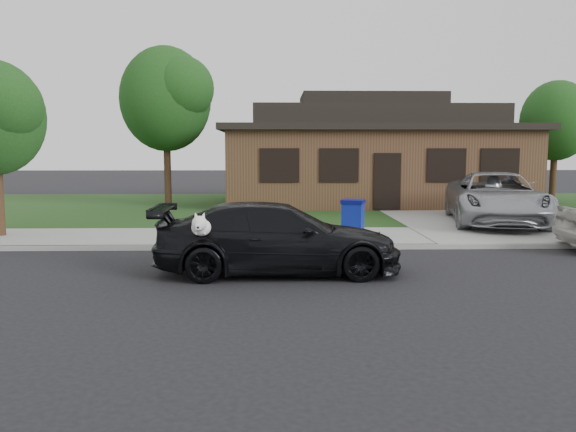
{
  "coord_description": "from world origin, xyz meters",
  "views": [
    {
      "loc": [
        -0.18,
        -9.77,
        2.35
      ],
      "look_at": [
        0.08,
        1.01,
        1.1
      ],
      "focal_mm": 35.0,
      "sensor_mm": 36.0,
      "label": 1
    }
  ],
  "objects": [
    {
      "name": "ground",
      "position": [
        0.0,
        0.0,
        0.0
      ],
      "size": [
        120.0,
        120.0,
        0.0
      ],
      "primitive_type": "plane",
      "color": "black",
      "rests_on": "ground"
    },
    {
      "name": "sidewalk",
      "position": [
        0.0,
        5.0,
        0.06
      ],
      "size": [
        60.0,
        3.0,
        0.12
      ],
      "primitive_type": "cube",
      "color": "gray",
      "rests_on": "ground"
    },
    {
      "name": "curb",
      "position": [
        0.0,
        3.5,
        0.06
      ],
      "size": [
        60.0,
        0.12,
        0.12
      ],
      "primitive_type": "cube",
      "color": "gray",
      "rests_on": "ground"
    },
    {
      "name": "lawn",
      "position": [
        0.0,
        13.0,
        0.07
      ],
      "size": [
        60.0,
        13.0,
        0.13
      ],
      "primitive_type": "cube",
      "color": "#193814",
      "rests_on": "ground"
    },
    {
      "name": "driveway",
      "position": [
        6.0,
        10.0,
        0.07
      ],
      "size": [
        4.5,
        13.0,
        0.14
      ],
      "primitive_type": "cube",
      "color": "gray",
      "rests_on": "ground"
    },
    {
      "name": "sedan",
      "position": [
        -0.13,
        0.9,
        0.68
      ],
      "size": [
        4.74,
        2.29,
        1.37
      ],
      "rotation": [
        0.0,
        0.0,
        1.59
      ],
      "color": "black",
      "rests_on": "ground"
    },
    {
      "name": "minivan",
      "position": [
        6.6,
        7.23,
        0.92
      ],
      "size": [
        3.75,
        6.07,
        1.57
      ],
      "primitive_type": "imported",
      "rotation": [
        0.0,
        0.0,
        -0.22
      ],
      "color": "#9EA0A5",
      "rests_on": "driveway"
    },
    {
      "name": "recycling_bin",
      "position": [
        1.9,
        4.96,
        0.6
      ],
      "size": [
        0.73,
        0.73,
        0.95
      ],
      "rotation": [
        0.0,
        0.0,
        -0.33
      ],
      "color": "navy",
      "rests_on": "sidewalk"
    },
    {
      "name": "house",
      "position": [
        4.0,
        15.0,
        2.13
      ],
      "size": [
        12.6,
        8.6,
        4.65
      ],
      "color": "#422B1C",
      "rests_on": "ground"
    },
    {
      "name": "tree_0",
      "position": [
        -4.34,
        12.88,
        4.48
      ],
      "size": [
        3.78,
        3.6,
        6.34
      ],
      "color": "#332114",
      "rests_on": "ground"
    },
    {
      "name": "tree_1",
      "position": [
        12.14,
        14.4,
        3.71
      ],
      "size": [
        3.15,
        3.0,
        5.25
      ],
      "color": "#332114",
      "rests_on": "ground"
    }
  ]
}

